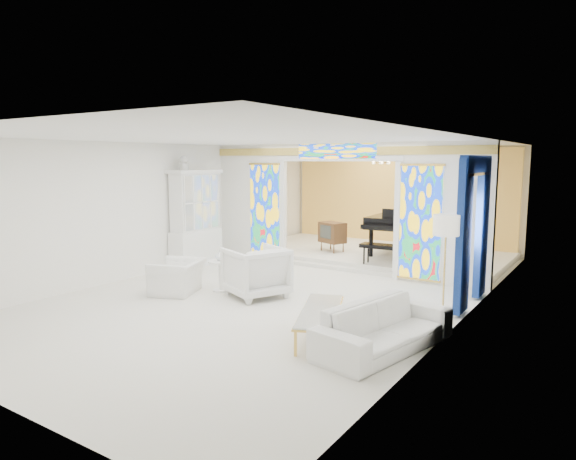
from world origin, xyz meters
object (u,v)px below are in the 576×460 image
Objects in this scene: sofa at (384,327)px; grand_piano at (411,222)px; armchair_right at (256,272)px; tv_console at (332,233)px; china_cabinet at (195,219)px; coffee_table at (320,312)px; armchair_left at (178,277)px.

grand_piano is at bearing 29.22° from sofa.
armchair_right reaches higher than tv_console.
china_cabinet reaches higher than grand_piano.
coffee_table is at bearing 103.20° from sofa.
armchair_right is 1.34× the size of tv_console.
china_cabinet is 3.41× the size of tv_console.
sofa reaches higher than coffee_table.
grand_piano reaches higher than coffee_table.
china_cabinet is 6.82m from sofa.
china_cabinet reaches higher than coffee_table.
tv_console is (2.34, 2.77, -0.48)m from china_cabinet.
sofa is at bearing -76.16° from grand_piano.
sofa is at bearing 92.19° from armchair_right.
armchair_right reaches higher than sofa.
china_cabinet is 3.43m from armchair_right.
armchair_left is at bearing 94.60° from sofa.
armchair_right is (1.46, 0.65, 0.16)m from armchair_left.
coffee_table is at bearing 83.18° from armchair_right.
sofa is (6.17, -2.78, -0.84)m from china_cabinet.
sofa is 2.82× the size of tv_console.
grand_piano is at bearing -169.62° from armchair_right.
armchair_right is 2.51m from coffee_table.
coffee_table is at bearing -41.57° from tv_console.
coffee_table is 6.25m from tv_console.
armchair_left is 6.37m from grand_piano.
armchair_right is at bearing -106.74° from grand_piano.
tv_console reaches higher than coffee_table.
coffee_table is 0.61× the size of grand_piano.
coffee_table is (3.61, -0.64, 0.05)m from armchair_left.
grand_piano is 3.92× the size of tv_console.
armchair_right is at bearing 149.20° from coffee_table.
armchair_right is at bearing -59.66° from tv_console.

